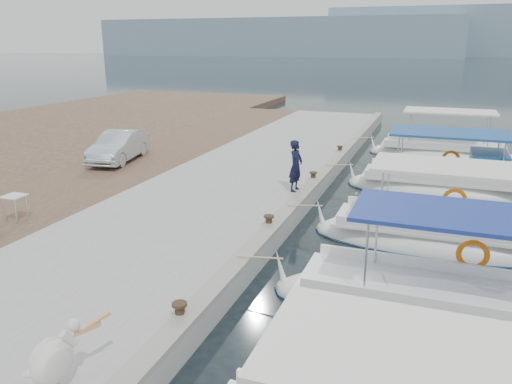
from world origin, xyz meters
TOP-DOWN VIEW (x-y plane):
  - ground at (0.00, 0.00)m, footprint 400.00×400.00m
  - concrete_quay at (-3.00, 5.00)m, footprint 6.00×40.00m
  - quay_curb at (-0.22, 5.00)m, footprint 0.44×40.00m
  - cobblestone_strip at (-8.00, 5.00)m, footprint 4.00×40.00m
  - fishing_caique_b at (4.35, -0.88)m, footprint 7.52×2.23m
  - fishing_caique_c at (4.05, 3.04)m, footprint 6.91×2.33m
  - fishing_caique_d at (4.09, 8.40)m, footprint 6.80×2.57m
  - fishing_caique_e at (4.00, 14.57)m, footprint 6.83×2.40m
  - mooring_bollards at (-0.35, 1.50)m, footprint 0.28×20.28m
  - pelican at (-1.06, -5.81)m, footprint 0.79×1.29m
  - fisherman at (-0.61, 5.06)m, footprint 0.51×0.69m
  - parked_car at (-8.76, 6.77)m, footprint 1.98×3.92m
  - folding_table at (-7.16, -0.44)m, footprint 0.55×0.55m

SIDE VIEW (x-z plane):
  - ground at x=0.00m, z-range 0.00..0.00m
  - fishing_caique_b at x=4.35m, z-range -1.29..1.54m
  - fishing_caique_e at x=4.00m, z-range -1.29..1.54m
  - fishing_caique_c at x=4.05m, z-range -1.29..1.54m
  - fishing_caique_d at x=4.09m, z-range -1.22..1.61m
  - concrete_quay at x=-3.00m, z-range 0.00..0.50m
  - cobblestone_strip at x=-8.00m, z-range 0.00..0.50m
  - quay_curb at x=-0.22m, z-range 0.50..0.62m
  - mooring_bollards at x=-0.35m, z-range 0.53..0.86m
  - folding_table at x=-7.16m, z-range 0.66..1.39m
  - pelican at x=-1.06m, z-range 0.52..1.54m
  - parked_car at x=-8.76m, z-range 0.50..1.73m
  - fisherman at x=-0.61m, z-range 0.50..2.22m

